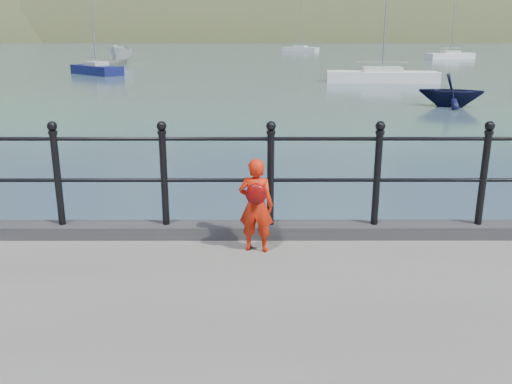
{
  "coord_description": "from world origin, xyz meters",
  "views": [
    {
      "loc": [
        0.43,
        -6.03,
        3.29
      ],
      "look_at": [
        0.44,
        -0.2,
        1.55
      ],
      "focal_mm": 38.0,
      "sensor_mm": 36.0,
      "label": 1
    }
  ],
  "objects_px": {
    "railing": "(217,167)",
    "sailboat_near": "(382,77)",
    "child": "(256,205)",
    "sailboat_far": "(450,56)",
    "launch_navy": "(451,90)",
    "sailboat_deep": "(300,49)",
    "sailboat_port": "(97,70)",
    "launch_white": "(121,55)"
  },
  "relations": [
    {
      "from": "sailboat_near",
      "to": "sailboat_deep",
      "type": "distance_m",
      "value": 56.18
    },
    {
      "from": "railing",
      "to": "sailboat_near",
      "type": "relative_size",
      "value": 1.83
    },
    {
      "from": "launch_navy",
      "to": "sailboat_port",
      "type": "xyz_separation_m",
      "value": [
        -21.28,
        18.93,
        -0.39
      ]
    },
    {
      "from": "launch_navy",
      "to": "sailboat_port",
      "type": "height_order",
      "value": "sailboat_port"
    },
    {
      "from": "child",
      "to": "sailboat_near",
      "type": "xyz_separation_m",
      "value": [
        8.47,
        31.45,
        -1.18
      ]
    },
    {
      "from": "sailboat_deep",
      "to": "launch_white",
      "type": "bearing_deg",
      "value": -89.38
    },
    {
      "from": "launch_white",
      "to": "sailboat_deep",
      "type": "distance_m",
      "value": 42.24
    },
    {
      "from": "sailboat_far",
      "to": "sailboat_deep",
      "type": "bearing_deg",
      "value": 103.79
    },
    {
      "from": "railing",
      "to": "sailboat_near",
      "type": "height_order",
      "value": "sailboat_near"
    },
    {
      "from": "launch_white",
      "to": "sailboat_near",
      "type": "height_order",
      "value": "sailboat_near"
    },
    {
      "from": "railing",
      "to": "sailboat_near",
      "type": "distance_m",
      "value": 32.32
    },
    {
      "from": "railing",
      "to": "sailboat_far",
      "type": "xyz_separation_m",
      "value": [
        24.24,
        62.13,
        -1.48
      ]
    },
    {
      "from": "child",
      "to": "sailboat_far",
      "type": "height_order",
      "value": "sailboat_far"
    },
    {
      "from": "railing",
      "to": "sailboat_deep",
      "type": "relative_size",
      "value": 2.0
    },
    {
      "from": "launch_navy",
      "to": "sailboat_far",
      "type": "relative_size",
      "value": 0.31
    },
    {
      "from": "sailboat_near",
      "to": "sailboat_far",
      "type": "distance_m",
      "value": 34.68
    },
    {
      "from": "launch_navy",
      "to": "sailboat_far",
      "type": "xyz_separation_m",
      "value": [
        15.01,
        43.47,
        -0.39
      ]
    },
    {
      "from": "launch_white",
      "to": "sailboat_deep",
      "type": "xyz_separation_m",
      "value": [
        21.12,
        36.57,
        -0.64
      ]
    },
    {
      "from": "railing",
      "to": "launch_white",
      "type": "relative_size",
      "value": 3.55
    },
    {
      "from": "sailboat_near",
      "to": "sailboat_deep",
      "type": "relative_size",
      "value": 1.09
    },
    {
      "from": "railing",
      "to": "child",
      "type": "height_order",
      "value": "railing"
    },
    {
      "from": "railing",
      "to": "child",
      "type": "xyz_separation_m",
      "value": [
        0.44,
        -0.42,
        -0.3
      ]
    },
    {
      "from": "launch_white",
      "to": "sailboat_port",
      "type": "bearing_deg",
      "value": -84.4
    },
    {
      "from": "child",
      "to": "sailboat_far",
      "type": "relative_size",
      "value": 0.11
    },
    {
      "from": "sailboat_deep",
      "to": "sailboat_near",
      "type": "bearing_deg",
      "value": -58.38
    },
    {
      "from": "child",
      "to": "sailboat_far",
      "type": "distance_m",
      "value": 66.94
    },
    {
      "from": "launch_white",
      "to": "sailboat_near",
      "type": "distance_m",
      "value": 29.54
    },
    {
      "from": "launch_navy",
      "to": "sailboat_deep",
      "type": "relative_size",
      "value": 0.31
    },
    {
      "from": "railing",
      "to": "launch_navy",
      "type": "xyz_separation_m",
      "value": [
        9.23,
        18.66,
        -1.09
      ]
    },
    {
      "from": "sailboat_near",
      "to": "sailboat_far",
      "type": "height_order",
      "value": "sailboat_near"
    },
    {
      "from": "child",
      "to": "launch_navy",
      "type": "bearing_deg",
      "value": -102.88
    },
    {
      "from": "sailboat_port",
      "to": "launch_white",
      "type": "bearing_deg",
      "value": 139.76
    },
    {
      "from": "sailboat_far",
      "to": "child",
      "type": "bearing_deg",
      "value": -130.09
    },
    {
      "from": "launch_navy",
      "to": "sailboat_near",
      "type": "relative_size",
      "value": 0.28
    },
    {
      "from": "railing",
      "to": "sailboat_deep",
      "type": "distance_m",
      "value": 87.57
    },
    {
      "from": "sailboat_far",
      "to": "railing",
      "type": "bearing_deg",
      "value": -130.57
    },
    {
      "from": "launch_white",
      "to": "sailboat_deep",
      "type": "relative_size",
      "value": 0.56
    },
    {
      "from": "railing",
      "to": "sailboat_deep",
      "type": "xyz_separation_m",
      "value": [
        7.93,
        87.2,
        -1.48
      ]
    },
    {
      "from": "launch_navy",
      "to": "sailboat_far",
      "type": "distance_m",
      "value": 45.99
    },
    {
      "from": "sailboat_port",
      "to": "sailboat_deep",
      "type": "relative_size",
      "value": 0.86
    },
    {
      "from": "railing",
      "to": "launch_navy",
      "type": "height_order",
      "value": "railing"
    },
    {
      "from": "launch_navy",
      "to": "sailboat_deep",
      "type": "bearing_deg",
      "value": 16.7
    }
  ]
}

